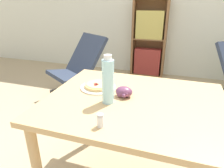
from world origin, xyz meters
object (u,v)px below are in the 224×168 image
object	(u,v)px
bookshelf	(149,42)
pizza_on_plate	(98,86)
grape_bunch	(124,92)
lounge_chair_near	(77,78)
drink_bottle	(108,81)
salt_shaker	(100,120)

from	to	relation	value
bookshelf	pizza_on_plate	bearing A→B (deg)	-90.11
grape_bunch	lounge_chair_near	size ratio (longest dim) A/B	0.12
drink_bottle	bookshelf	distance (m)	2.67
bookshelf	drink_bottle	bearing A→B (deg)	-87.13
lounge_chair_near	bookshelf	xyz separation A→B (m)	(0.83, 1.26, 0.34)
pizza_on_plate	bookshelf	bearing A→B (deg)	89.89
drink_bottle	salt_shaker	world-z (taller)	drink_bottle
salt_shaker	lounge_chair_near	size ratio (longest dim) A/B	0.08
grape_bunch	pizza_on_plate	bearing A→B (deg)	160.43
pizza_on_plate	drink_bottle	bearing A→B (deg)	-52.17
grape_bunch	lounge_chair_near	bearing A→B (deg)	128.73
pizza_on_plate	lounge_chair_near	size ratio (longest dim) A/B	0.27
lounge_chair_near	bookshelf	bearing A→B (deg)	88.45
pizza_on_plate	grape_bunch	distance (m)	0.22
lounge_chair_near	bookshelf	world-z (taller)	bookshelf
drink_bottle	lounge_chair_near	bearing A→B (deg)	124.63
drink_bottle	bookshelf	size ratio (longest dim) A/B	0.22
pizza_on_plate	bookshelf	size ratio (longest dim) A/B	0.18
salt_shaker	bookshelf	bearing A→B (deg)	93.55
pizza_on_plate	drink_bottle	size ratio (longest dim) A/B	0.84
grape_bunch	drink_bottle	world-z (taller)	drink_bottle
grape_bunch	salt_shaker	size ratio (longest dim) A/B	1.57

